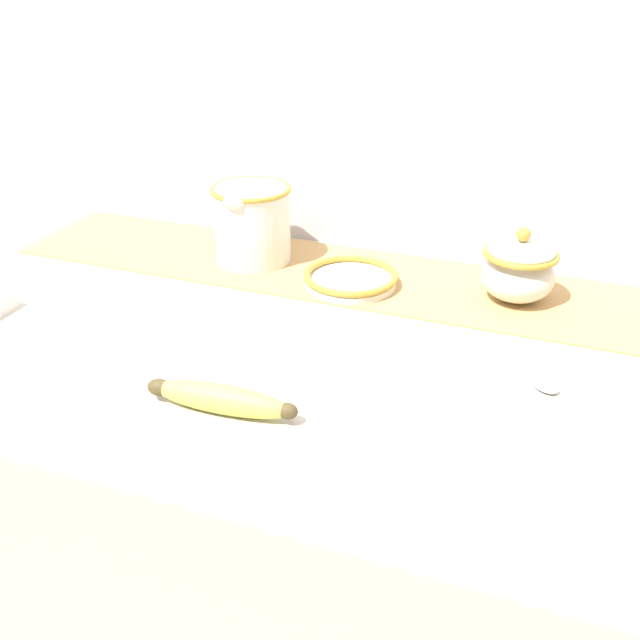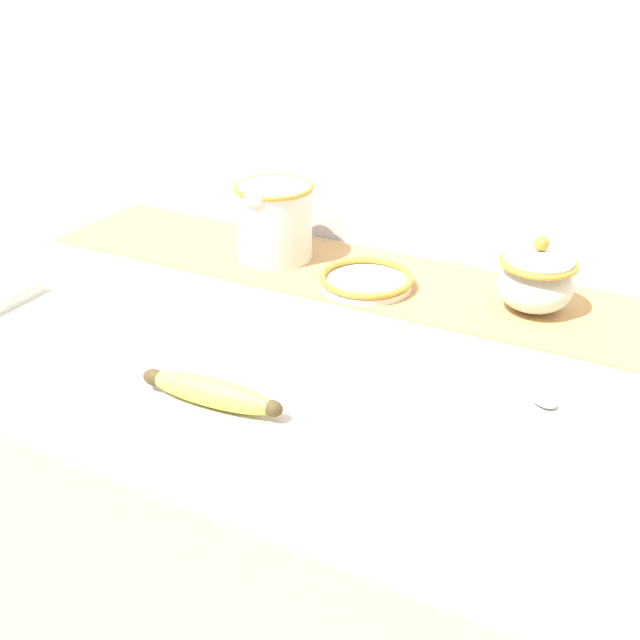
{
  "view_description": "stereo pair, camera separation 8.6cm",
  "coord_description": "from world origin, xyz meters",
  "px_view_note": "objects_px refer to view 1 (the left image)",
  "views": [
    {
      "loc": [
        0.27,
        -0.74,
        1.38
      ],
      "look_at": [
        0.0,
        -0.03,
        0.98
      ],
      "focal_mm": 40.0,
      "sensor_mm": 36.0,
      "label": 1
    },
    {
      "loc": [
        0.35,
        -0.71,
        1.38
      ],
      "look_at": [
        0.0,
        -0.03,
        0.98
      ],
      "focal_mm": 40.0,
      "sensor_mm": 36.0,
      "label": 2
    }
  ],
  "objects_px": {
    "cream_pitcher": "(252,221)",
    "banana": "(221,399)",
    "small_dish": "(351,279)",
    "sugar_bowl": "(519,269)",
    "spoon": "(535,380)"
  },
  "relations": [
    {
      "from": "banana",
      "to": "spoon",
      "type": "distance_m",
      "value": 0.36
    },
    {
      "from": "small_dish",
      "to": "spoon",
      "type": "xyz_separation_m",
      "value": [
        0.28,
        -0.18,
        -0.01
      ]
    },
    {
      "from": "cream_pitcher",
      "to": "small_dish",
      "type": "distance_m",
      "value": 0.19
    },
    {
      "from": "cream_pitcher",
      "to": "spoon",
      "type": "relative_size",
      "value": 0.98
    },
    {
      "from": "sugar_bowl",
      "to": "spoon",
      "type": "relative_size",
      "value": 0.72
    },
    {
      "from": "sugar_bowl",
      "to": "spoon",
      "type": "bearing_deg",
      "value": -77.09
    },
    {
      "from": "small_dish",
      "to": "spoon",
      "type": "distance_m",
      "value": 0.33
    },
    {
      "from": "small_dish",
      "to": "cream_pitcher",
      "type": "bearing_deg",
      "value": 167.64
    },
    {
      "from": "cream_pitcher",
      "to": "banana",
      "type": "bearing_deg",
      "value": -69.55
    },
    {
      "from": "small_dish",
      "to": "banana",
      "type": "height_order",
      "value": "banana"
    },
    {
      "from": "cream_pitcher",
      "to": "banana",
      "type": "xyz_separation_m",
      "value": [
        0.15,
        -0.39,
        -0.05
      ]
    },
    {
      "from": "small_dish",
      "to": "sugar_bowl",
      "type": "bearing_deg",
      "value": 9.1
    },
    {
      "from": "sugar_bowl",
      "to": "small_dish",
      "type": "height_order",
      "value": "sugar_bowl"
    },
    {
      "from": "sugar_bowl",
      "to": "banana",
      "type": "xyz_separation_m",
      "value": [
        -0.26,
        -0.39,
        -0.03
      ]
    },
    {
      "from": "small_dish",
      "to": "spoon",
      "type": "height_order",
      "value": "small_dish"
    }
  ]
}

